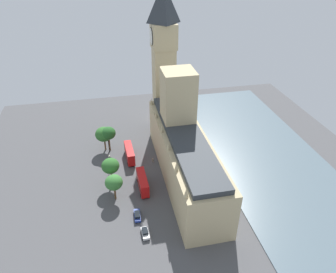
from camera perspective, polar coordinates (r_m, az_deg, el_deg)
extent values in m
plane|color=#4C4C4F|center=(104.93, 1.85, -7.44)|extent=(137.01, 137.01, 0.00)
cube|color=slate|center=(116.25, 18.48, -4.83)|extent=(38.83, 123.31, 0.25)
cube|color=tan|center=(100.72, 3.03, -3.95)|extent=(13.58, 56.37, 15.15)
cube|color=tan|center=(104.22, 1.78, 3.29)|extent=(10.09, 10.09, 33.21)
cube|color=#2D3338|center=(96.06, 3.17, 0.10)|extent=(10.32, 54.12, 1.60)
cone|color=tan|center=(116.51, -3.04, 6.42)|extent=(1.20, 1.20, 2.61)
cone|color=tan|center=(107.65, -2.17, 4.05)|extent=(1.20, 1.20, 2.18)
cone|color=tan|center=(98.77, -1.15, 1.50)|extent=(1.20, 1.20, 2.75)
cone|color=tan|center=(90.52, 0.06, -1.87)|extent=(1.20, 1.20, 2.06)
cone|color=tan|center=(82.28, 1.52, -5.53)|extent=(1.20, 1.20, 2.69)
cone|color=tan|center=(74.77, 3.32, -10.19)|extent=(1.20, 1.20, 2.56)
cube|color=tan|center=(124.23, -0.73, 8.30)|extent=(7.92, 7.92, 33.54)
cube|color=tan|center=(117.36, -0.80, 17.84)|extent=(8.71, 8.71, 8.89)
cylinder|color=silver|center=(116.61, -3.08, 17.71)|extent=(0.25, 6.02, 6.02)
torus|color=black|center=(116.61, -3.08, 17.71)|extent=(0.24, 6.26, 6.26)
cylinder|color=silver|center=(121.66, -1.23, 18.34)|extent=(6.02, 0.25, 6.02)
torus|color=black|center=(121.66, -1.23, 18.34)|extent=(6.26, 0.24, 6.26)
pyramid|color=#2D3338|center=(115.17, -0.85, 23.19)|extent=(8.71, 8.71, 13.24)
cube|color=red|center=(112.41, -7.00, -2.98)|extent=(2.90, 10.59, 4.20)
cube|color=black|center=(112.37, -7.01, -2.94)|extent=(2.94, 10.19, 0.70)
cylinder|color=black|center=(116.54, -7.75, -2.90)|extent=(0.39, 1.11, 1.10)
cylinder|color=black|center=(116.71, -6.63, -2.75)|extent=(0.39, 1.11, 1.10)
cylinder|color=black|center=(110.58, -7.26, -5.01)|extent=(0.39, 1.11, 1.10)
cylinder|color=black|center=(110.76, -6.08, -4.85)|extent=(0.39, 1.11, 1.10)
cube|color=red|center=(99.28, -4.63, -8.24)|extent=(2.75, 10.56, 4.20)
cube|color=black|center=(99.23, -4.64, -8.21)|extent=(2.80, 10.16, 0.70)
cylinder|color=black|center=(98.04, -3.56, -10.44)|extent=(0.38, 1.11, 1.10)
cylinder|color=black|center=(97.82, -4.90, -10.63)|extent=(0.38, 1.11, 1.10)
cylinder|color=black|center=(103.54, -4.28, -7.76)|extent=(0.38, 1.11, 1.10)
cylinder|color=black|center=(103.33, -5.55, -7.94)|extent=(0.38, 1.11, 1.10)
cube|color=navy|center=(91.73, -5.60, -14.11)|extent=(1.92, 4.73, 0.75)
cube|color=black|center=(91.06, -5.61, -13.91)|extent=(1.57, 2.67, 0.65)
cylinder|color=black|center=(93.02, -6.17, -13.66)|extent=(0.27, 0.69, 0.68)
cylinder|color=black|center=(93.06, -5.17, -13.57)|extent=(0.27, 0.69, 0.68)
cylinder|color=black|center=(90.95, -6.02, -15.00)|extent=(0.27, 0.69, 0.68)
cylinder|color=black|center=(90.98, -4.99, -14.90)|extent=(0.27, 0.69, 0.68)
cube|color=silver|center=(87.26, -4.16, -17.13)|extent=(1.96, 4.15, 0.75)
cube|color=black|center=(86.86, -4.20, -16.73)|extent=(1.60, 2.35, 0.65)
cylinder|color=black|center=(86.78, -3.42, -17.84)|extent=(0.28, 0.69, 0.68)
cylinder|color=black|center=(86.63, -4.53, -18.02)|extent=(0.28, 0.69, 0.68)
cylinder|color=black|center=(88.47, -3.77, -16.58)|extent=(0.28, 0.69, 0.68)
cylinder|color=black|center=(88.32, -4.85, -16.75)|extent=(0.28, 0.69, 0.68)
cylinder|color=gray|center=(111.46, -2.77, -4.35)|extent=(0.53, 0.53, 1.30)
sphere|color=tan|center=(111.01, -2.78, -4.03)|extent=(0.25, 0.25, 0.25)
cube|color=black|center=(111.40, -2.63, -4.33)|extent=(0.18, 0.32, 0.23)
cylinder|color=brown|center=(101.98, -10.17, -7.41)|extent=(0.56, 0.56, 5.43)
ellipsoid|color=#2D6628|center=(99.05, -10.42, -5.26)|extent=(5.54, 5.54, 4.71)
cylinder|color=brown|center=(97.17, -9.59, -10.10)|extent=(0.56, 0.56, 4.36)
ellipsoid|color=#387533|center=(94.47, -9.81, -8.22)|extent=(5.27, 5.27, 4.48)
cylinder|color=brown|center=(119.13, -11.36, -1.46)|extent=(0.56, 0.56, 4.45)
ellipsoid|color=#2D6628|center=(116.73, -11.59, 0.41)|extent=(6.20, 6.20, 5.27)
cylinder|color=brown|center=(118.09, -10.58, -1.38)|extent=(0.56, 0.56, 5.49)
ellipsoid|color=#235623|center=(115.58, -10.81, 0.59)|extent=(5.40, 5.40, 4.59)
cylinder|color=black|center=(108.10, -10.48, -4.85)|extent=(0.18, 0.18, 5.52)
sphere|color=#F2EAC6|center=(106.34, -10.64, -3.53)|extent=(0.56, 0.56, 0.56)
cylinder|color=black|center=(117.56, -10.76, -1.34)|extent=(0.18, 0.18, 6.27)
sphere|color=#F2EAC6|center=(115.75, -10.93, 0.07)|extent=(0.56, 0.56, 0.56)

